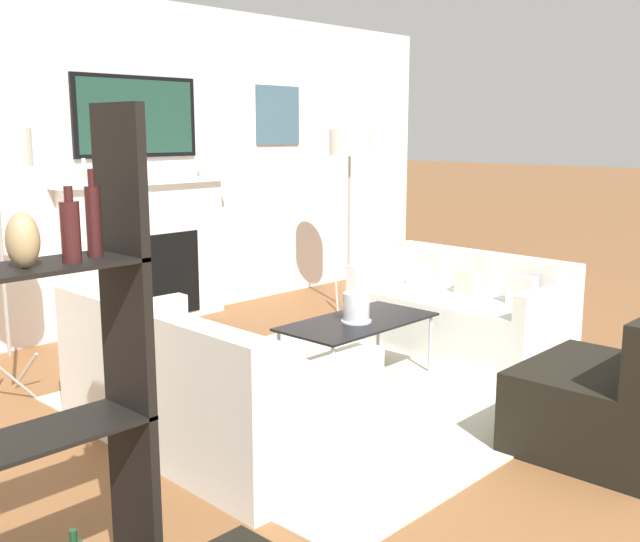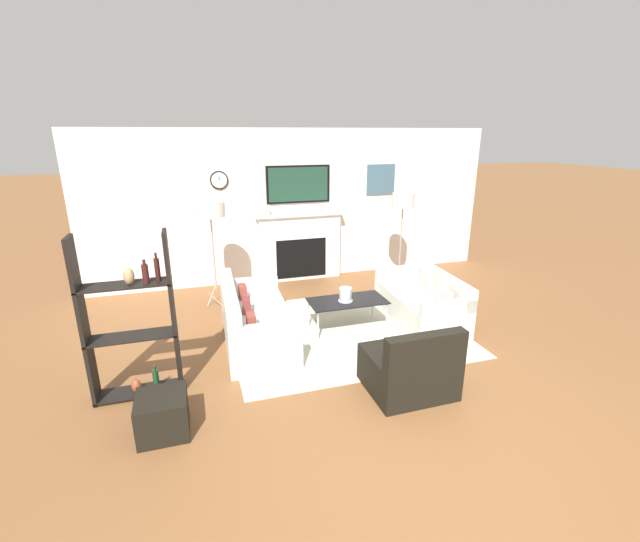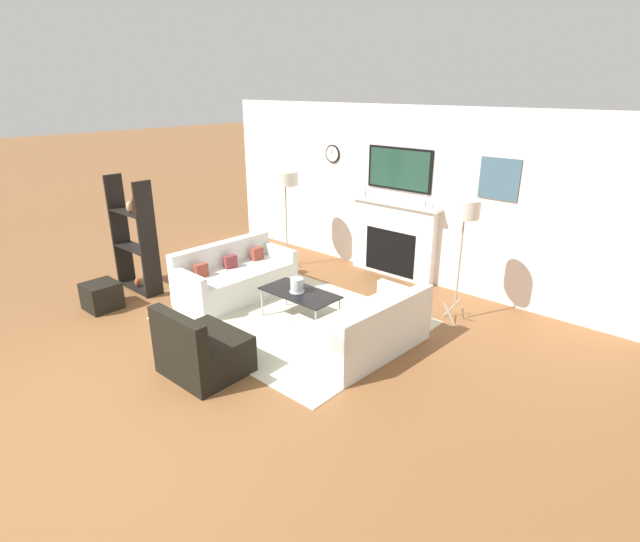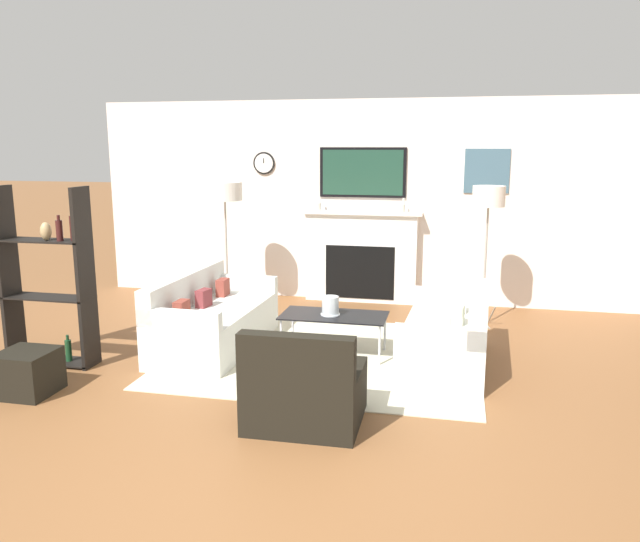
# 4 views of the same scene
# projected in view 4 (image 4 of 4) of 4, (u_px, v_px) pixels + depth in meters

# --- Properties ---
(ground_plane) EXTENTS (60.00, 60.00, 0.00)m
(ground_plane) POSITION_uv_depth(u_px,v_px,m) (242.00, 487.00, 3.90)
(ground_plane) COLOR brown
(fireplace_wall) EXTENTS (7.43, 0.28, 2.70)m
(fireplace_wall) POSITION_uv_depth(u_px,v_px,m) (363.00, 211.00, 8.41)
(fireplace_wall) COLOR silver
(fireplace_wall) RESTS_ON ground_plane
(area_rug) EXTENTS (3.07, 2.58, 0.01)m
(area_rug) POSITION_uv_depth(u_px,v_px,m) (326.00, 355.00, 6.35)
(area_rug) COLOR beige
(area_rug) RESTS_ON ground_plane
(couch_left) EXTENTS (0.87, 1.75, 0.78)m
(couch_left) POSITION_uv_depth(u_px,v_px,m) (212.00, 321.00, 6.55)
(couch_left) COLOR silver
(couch_left) RESTS_ON ground_plane
(couch_right) EXTENTS (0.85, 1.64, 0.71)m
(couch_right) POSITION_uv_depth(u_px,v_px,m) (449.00, 338.00, 6.03)
(couch_right) COLOR silver
(couch_right) RESTS_ON ground_plane
(armchair) EXTENTS (0.86, 0.76, 0.79)m
(armchair) POSITION_uv_depth(u_px,v_px,m) (305.00, 391.00, 4.74)
(armchair) COLOR black
(armchair) RESTS_ON ground_plane
(coffee_table) EXTENTS (1.07, 0.54, 0.42)m
(coffee_table) POSITION_uv_depth(u_px,v_px,m) (334.00, 317.00, 6.29)
(coffee_table) COLOR black
(coffee_table) RESTS_ON ground_plane
(hurricane_candle) EXTENTS (0.20, 0.20, 0.19)m
(hurricane_candle) POSITION_uv_depth(u_px,v_px,m) (330.00, 307.00, 6.26)
(hurricane_candle) COLOR silver
(hurricane_candle) RESTS_ON coffee_table
(floor_lamp_left) EXTENTS (0.44, 0.44, 1.66)m
(floor_lamp_left) POSITION_uv_depth(u_px,v_px,m) (225.00, 193.00, 7.77)
(floor_lamp_left) COLOR #9E998E
(floor_lamp_left) RESTS_ON ground_plane
(floor_lamp_right) EXTENTS (0.37, 0.37, 1.65)m
(floor_lamp_right) POSITION_uv_depth(u_px,v_px,m) (489.00, 199.00, 7.11)
(floor_lamp_right) COLOR #9E998E
(floor_lamp_right) RESTS_ON ground_plane
(shelf_unit) EXTENTS (0.87, 0.28, 1.73)m
(shelf_unit) POSITION_uv_depth(u_px,v_px,m) (48.00, 283.00, 5.96)
(shelf_unit) COLOR black
(shelf_unit) RESTS_ON ground_plane
(ottoman) EXTENTS (0.44, 0.44, 0.38)m
(ottoman) POSITION_uv_depth(u_px,v_px,m) (27.00, 372.00, 5.33)
(ottoman) COLOR black
(ottoman) RESTS_ON ground_plane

